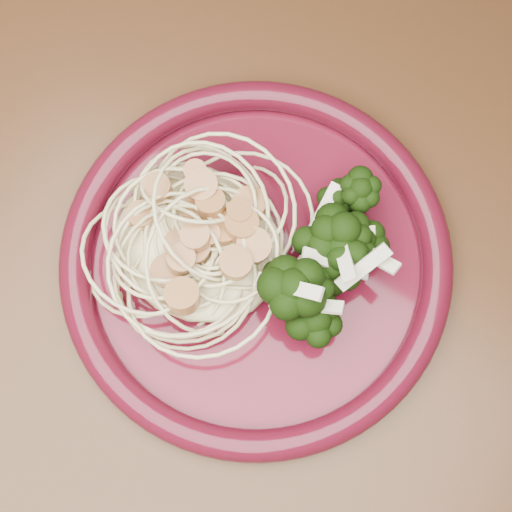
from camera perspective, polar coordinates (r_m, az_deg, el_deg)
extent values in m
plane|color=#57321D|center=(1.27, 4.59, -8.68)|extent=(3.50, 3.50, 0.00)
cube|color=#472814|center=(0.56, 10.35, 0.60)|extent=(1.20, 0.80, 0.04)
cylinder|color=#4D0B1A|center=(0.52, 0.00, -0.50)|extent=(0.35, 0.35, 0.01)
torus|color=#4D0E1C|center=(0.52, 0.00, -0.23)|extent=(0.36, 0.36, 0.02)
ellipsoid|color=beige|center=(0.51, -4.69, 1.21)|extent=(0.16, 0.15, 0.03)
ellipsoid|color=black|center=(0.50, 5.90, -1.20)|extent=(0.12, 0.15, 0.05)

